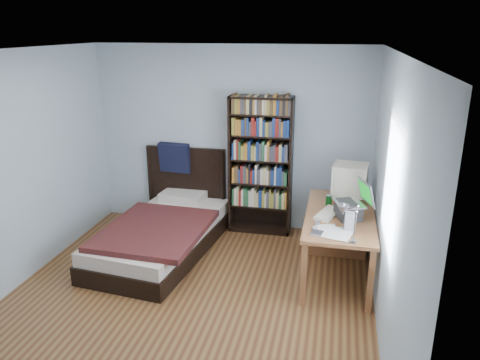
{
  "coord_description": "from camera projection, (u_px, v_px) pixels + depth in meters",
  "views": [
    {
      "loc": [
        1.43,
        -3.99,
        2.71
      ],
      "look_at": [
        0.39,
        0.86,
        1.08
      ],
      "focal_mm": 35.0,
      "sensor_mm": 36.0,
      "label": 1
    }
  ],
  "objects": [
    {
      "name": "desk_lamp",
      "position": [
        345.0,
        213.0,
        4.06
      ],
      "size": [
        0.21,
        0.45,
        0.54
      ],
      "color": "#99999E",
      "rests_on": "desk"
    },
    {
      "name": "soda_can",
      "position": [
        329.0,
        201.0,
        5.41
      ],
      "size": [
        0.07,
        0.07,
        0.12
      ],
      "primitive_type": "cylinder",
      "color": "#083E1D",
      "rests_on": "desk"
    },
    {
      "name": "bed",
      "position": [
        164.0,
        230.0,
        5.93
      ],
      "size": [
        1.34,
        2.29,
        1.16
      ],
      "color": "black",
      "rests_on": "floor"
    },
    {
      "name": "phone_silver",
      "position": [
        317.0,
        223.0,
        4.91
      ],
      "size": [
        0.05,
        0.09,
        0.02
      ],
      "primitive_type": "cube",
      "rotation": [
        0.0,
        0.0,
        -0.0
      ],
      "color": "silver",
      "rests_on": "desk"
    },
    {
      "name": "external_drive",
      "position": [
        317.0,
        233.0,
        4.68
      ],
      "size": [
        0.13,
        0.13,
        0.02
      ],
      "primitive_type": "cube",
      "rotation": [
        0.0,
        0.0,
        -0.21
      ],
      "color": "#949497",
      "rests_on": "desk"
    },
    {
      "name": "laptop",
      "position": [
        350.0,
        208.0,
        5.04
      ],
      "size": [
        0.46,
        0.43,
        0.43
      ],
      "color": "#2D2D30",
      "rests_on": "desk"
    },
    {
      "name": "desk",
      "position": [
        339.0,
        225.0,
        5.68
      ],
      "size": [
        0.75,
        1.57,
        0.73
      ],
      "color": "brown",
      "rests_on": "floor"
    },
    {
      "name": "mouse",
      "position": [
        338.0,
        202.0,
        5.48
      ],
      "size": [
        0.07,
        0.11,
        0.04
      ],
      "primitive_type": "ellipsoid",
      "color": "silver",
      "rests_on": "desk"
    },
    {
      "name": "keyboard",
      "position": [
        328.0,
        214.0,
        5.15
      ],
      "size": [
        0.31,
        0.48,
        0.04
      ],
      "primitive_type": "cube",
      "rotation": [
        0.0,
        0.07,
        -0.34
      ],
      "color": "beige",
      "rests_on": "desk"
    },
    {
      "name": "crt_monitor",
      "position": [
        349.0,
        180.0,
        5.52
      ],
      "size": [
        0.43,
        0.4,
        0.45
      ],
      "color": "beige",
      "rests_on": "desk"
    },
    {
      "name": "phone_grey",
      "position": [
        315.0,
        229.0,
        4.78
      ],
      "size": [
        0.06,
        0.1,
        0.02
      ],
      "primitive_type": "cube",
      "rotation": [
        0.0,
        0.0,
        0.18
      ],
      "color": "#949497",
      "rests_on": "desk"
    },
    {
      "name": "room",
      "position": [
        184.0,
        188.0,
        4.44
      ],
      "size": [
        4.2,
        4.24,
        2.5
      ],
      "color": "#552E19",
      "rests_on": "ground"
    },
    {
      "name": "bookshelf",
      "position": [
        261.0,
        166.0,
        6.26
      ],
      "size": [
        0.84,
        0.3,
        1.86
      ],
      "color": "black",
      "rests_on": "floor"
    },
    {
      "name": "speaker",
      "position": [
        349.0,
        221.0,
        4.75
      ],
      "size": [
        0.1,
        0.1,
        0.19
      ],
      "primitive_type": "cube",
      "rotation": [
        0.0,
        0.0,
        -0.02
      ],
      "color": "#949497",
      "rests_on": "desk"
    }
  ]
}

